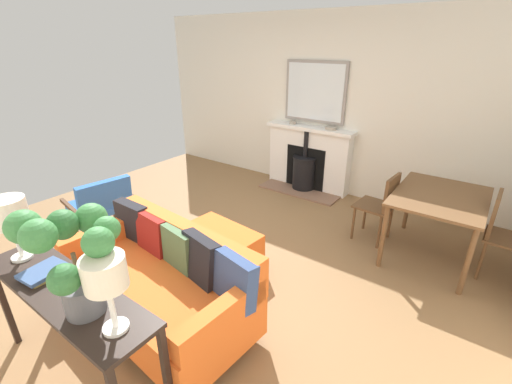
# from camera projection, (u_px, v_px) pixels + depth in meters

# --- Properties ---
(ground_plane) EXTENTS (5.15, 5.97, 0.01)m
(ground_plane) POSITION_uv_depth(u_px,v_px,m) (207.00, 255.00, 3.88)
(ground_plane) COLOR olive
(wall_left) EXTENTS (0.12, 5.97, 2.62)m
(wall_left) POSITION_uv_depth(u_px,v_px,m) (319.00, 105.00, 5.27)
(wall_left) COLOR silver
(wall_left) RESTS_ON ground
(fireplace) EXTENTS (0.58, 1.42, 1.00)m
(fireplace) POSITION_uv_depth(u_px,v_px,m) (307.00, 162.00, 5.48)
(fireplace) COLOR brown
(fireplace) RESTS_ON ground
(mirror_over_mantel) EXTENTS (0.04, 0.98, 0.89)m
(mirror_over_mantel) POSITION_uv_depth(u_px,v_px,m) (315.00, 92.00, 5.14)
(mirror_over_mantel) COLOR gray
(mantel_bowl_near) EXTENTS (0.11, 0.11, 0.04)m
(mantel_bowl_near) POSITION_uv_depth(u_px,v_px,m) (293.00, 122.00, 5.43)
(mantel_bowl_near) COLOR #9E9384
(mantel_bowl_near) RESTS_ON fireplace
(mantel_bowl_far) EXTENTS (0.16, 0.16, 0.05)m
(mantel_bowl_far) POSITION_uv_depth(u_px,v_px,m) (331.00, 128.00, 5.08)
(mantel_bowl_far) COLOR #9E9384
(mantel_bowl_far) RESTS_ON fireplace
(sofa) EXTENTS (0.97, 1.77, 0.82)m
(sofa) POSITION_uv_depth(u_px,v_px,m) (162.00, 281.00, 2.88)
(sofa) COLOR #B2B2B7
(sofa) RESTS_ON ground
(ottoman) EXTENTS (0.69, 0.87, 0.41)m
(ottoman) POSITION_uv_depth(u_px,v_px,m) (216.00, 247.00, 3.58)
(ottoman) COLOR #B2B2B7
(ottoman) RESTS_ON ground
(armchair_accent) EXTENTS (0.76, 0.68, 0.78)m
(armchair_accent) POSITION_uv_depth(u_px,v_px,m) (101.00, 203.00, 4.06)
(armchair_accent) COLOR #4C3321
(armchair_accent) RESTS_ON ground
(console_table) EXTENTS (0.38, 1.51, 0.78)m
(console_table) POSITION_uv_depth(u_px,v_px,m) (67.00, 301.00, 2.22)
(console_table) COLOR black
(console_table) RESTS_ON ground
(table_lamp_near_end) EXTENTS (0.24, 0.24, 0.47)m
(table_lamp_near_end) POSITION_uv_depth(u_px,v_px,m) (9.00, 214.00, 2.34)
(table_lamp_near_end) COLOR white
(table_lamp_near_end) RESTS_ON console_table
(table_lamp_far_end) EXTENTS (0.22, 0.22, 0.46)m
(table_lamp_far_end) POSITION_uv_depth(u_px,v_px,m) (105.00, 276.00, 1.73)
(table_lamp_far_end) COLOR white
(table_lamp_far_end) RESTS_ON console_table
(potted_plant) EXTENTS (0.50, 0.54, 0.65)m
(potted_plant) POSITION_uv_depth(u_px,v_px,m) (70.00, 249.00, 1.83)
(potted_plant) COLOR #4C4C51
(potted_plant) RESTS_ON console_table
(book_stack) EXTENTS (0.28, 0.22, 0.05)m
(book_stack) POSITION_uv_depth(u_px,v_px,m) (45.00, 272.00, 2.29)
(book_stack) COLOR olive
(book_stack) RESTS_ON console_table
(dining_table) EXTENTS (1.11, 0.86, 0.75)m
(dining_table) POSITION_uv_depth(u_px,v_px,m) (439.00, 203.00, 3.60)
(dining_table) COLOR brown
(dining_table) RESTS_ON ground
(dining_chair_near_fireplace) EXTENTS (0.43, 0.43, 0.84)m
(dining_chair_near_fireplace) POSITION_uv_depth(u_px,v_px,m) (382.00, 203.00, 3.96)
(dining_chair_near_fireplace) COLOR brown
(dining_chair_near_fireplace) RESTS_ON ground
(dining_chair_by_back_wall) EXTENTS (0.41, 0.41, 0.88)m
(dining_chair_by_back_wall) POSITION_uv_depth(u_px,v_px,m) (500.00, 230.00, 3.35)
(dining_chair_by_back_wall) COLOR brown
(dining_chair_by_back_wall) RESTS_ON ground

